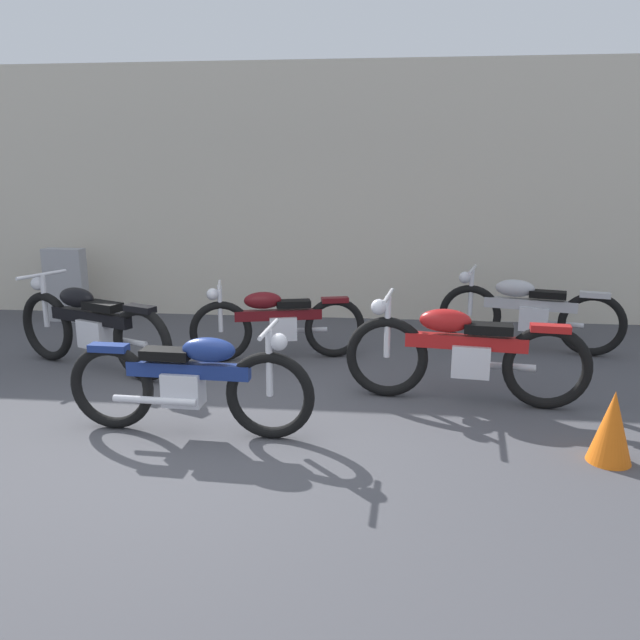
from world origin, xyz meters
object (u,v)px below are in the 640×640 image
at_px(motorcycle_blue, 191,381).
at_px(motorcycle_red, 463,352).
at_px(motorcycle_maroon, 277,323).
at_px(motorcycle_black, 90,326).
at_px(traffic_cone, 612,427).
at_px(motorcycle_silver, 528,312).
at_px(stone_marker, 66,285).

relative_size(motorcycle_blue, motorcycle_red, 0.94).
bearing_deg(motorcycle_maroon, motorcycle_black, 2.48).
xyz_separation_m(traffic_cone, motorcycle_red, (-0.95, 1.13, 0.20)).
distance_m(traffic_cone, motorcycle_silver, 2.96).
distance_m(motorcycle_red, motorcycle_maroon, 2.23).
relative_size(traffic_cone, motorcycle_maroon, 0.28).
distance_m(stone_marker, motorcycle_black, 2.49).
xyz_separation_m(motorcycle_maroon, motorcycle_silver, (2.88, 0.68, 0.03)).
height_order(motorcycle_black, motorcycle_red, motorcycle_black).
distance_m(motorcycle_maroon, motorcycle_silver, 2.96).
height_order(stone_marker, motorcycle_blue, stone_marker).
distance_m(traffic_cone, motorcycle_maroon, 3.67).
bearing_deg(motorcycle_red, motorcycle_black, -1.42).
distance_m(traffic_cone, motorcycle_black, 5.08).
relative_size(stone_marker, motorcycle_maroon, 0.53).
distance_m(stone_marker, motorcycle_blue, 4.64).
relative_size(traffic_cone, motorcycle_blue, 0.27).
height_order(stone_marker, traffic_cone, stone_marker).
height_order(stone_marker, motorcycle_black, stone_marker).
bearing_deg(motorcycle_maroon, motorcycle_red, 135.14).
bearing_deg(motorcycle_blue, motorcycle_black, 138.61).
bearing_deg(motorcycle_silver, motorcycle_red, 76.50).
bearing_deg(motorcycle_red, motorcycle_blue, 29.78).
distance_m(motorcycle_black, motorcycle_silver, 4.95).
distance_m(motorcycle_black, motorcycle_red, 3.87).
bearing_deg(stone_marker, motorcycle_silver, -7.86).
distance_m(stone_marker, motorcycle_red, 5.83).
bearing_deg(motorcycle_blue, motorcycle_red, 25.46).
bearing_deg(motorcycle_maroon, motorcycle_blue, 66.52).
bearing_deg(traffic_cone, motorcycle_maroon, 141.65).
bearing_deg(traffic_cone, stone_marker, 148.20).
height_order(stone_marker, motorcycle_red, stone_marker).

